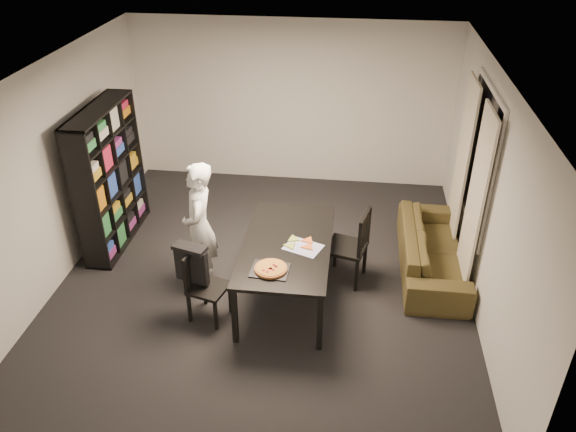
# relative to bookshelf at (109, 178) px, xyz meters

# --- Properties ---
(room) EXTENTS (5.01, 5.51, 2.61)m
(room) POSITION_rel_bookshelf_xyz_m (2.16, -0.60, 0.35)
(room) COLOR black
(room) RESTS_ON ground
(window_pane) EXTENTS (0.02, 1.40, 1.60)m
(window_pane) POSITION_rel_bookshelf_xyz_m (4.64, -0.00, 0.55)
(window_pane) COLOR black
(window_pane) RESTS_ON room
(window_frame) EXTENTS (0.03, 1.52, 1.72)m
(window_frame) POSITION_rel_bookshelf_xyz_m (4.64, -0.00, 0.55)
(window_frame) COLOR white
(window_frame) RESTS_ON room
(curtain_left) EXTENTS (0.03, 0.70, 2.25)m
(curtain_left) POSITION_rel_bookshelf_xyz_m (4.56, -0.52, 0.20)
(curtain_left) COLOR beige
(curtain_left) RESTS_ON room
(curtain_right) EXTENTS (0.03, 0.70, 2.25)m
(curtain_right) POSITION_rel_bookshelf_xyz_m (4.56, 0.52, 0.20)
(curtain_right) COLOR beige
(curtain_right) RESTS_ON room
(bookshelf) EXTENTS (0.35, 1.50, 1.90)m
(bookshelf) POSITION_rel_bookshelf_xyz_m (0.00, 0.00, 0.00)
(bookshelf) COLOR black
(bookshelf) RESTS_ON room
(dining_table) EXTENTS (1.00, 1.80, 0.75)m
(dining_table) POSITION_rel_bookshelf_xyz_m (2.47, -0.95, -0.27)
(dining_table) COLOR black
(dining_table) RESTS_ON room
(chair_left) EXTENTS (0.49, 0.49, 0.85)m
(chair_left) POSITION_rel_bookshelf_xyz_m (1.58, -1.41, -0.47)
(chair_left) COLOR black
(chair_left) RESTS_ON room
(chair_right) EXTENTS (0.55, 0.55, 0.98)m
(chair_right) POSITION_rel_bookshelf_xyz_m (3.24, -0.55, -0.39)
(chair_right) COLOR black
(chair_right) RESTS_ON room
(draped_jacket) EXTENTS (0.40, 0.26, 0.47)m
(draped_jacket) POSITION_rel_bookshelf_xyz_m (1.46, -1.38, -0.25)
(draped_jacket) COLOR black
(draped_jacket) RESTS_ON chair_left
(person) EXTENTS (0.49, 0.65, 1.61)m
(person) POSITION_rel_bookshelf_xyz_m (1.42, -0.82, -0.14)
(person) COLOR white
(person) RESTS_ON room
(baking_tray) EXTENTS (0.42, 0.34, 0.01)m
(baking_tray) POSITION_rel_bookshelf_xyz_m (2.36, -1.50, -0.19)
(baking_tray) COLOR black
(baking_tray) RESTS_ON dining_table
(pepperoni_pizza) EXTENTS (0.35, 0.35, 0.03)m
(pepperoni_pizza) POSITION_rel_bookshelf_xyz_m (2.37, -1.49, -0.17)
(pepperoni_pizza) COLOR #A76130
(pepperoni_pizza) RESTS_ON dining_table
(kitchen_towel) EXTENTS (0.48, 0.43, 0.01)m
(kitchen_towel) POSITION_rel_bookshelf_xyz_m (2.66, -1.02, -0.20)
(kitchen_towel) COLOR silver
(kitchen_towel) RESTS_ON dining_table
(pizza_slices) EXTENTS (0.39, 0.33, 0.01)m
(pizza_slices) POSITION_rel_bookshelf_xyz_m (2.62, -0.95, -0.18)
(pizza_slices) COLOR #E0C746
(pizza_slices) RESTS_ON dining_table
(sofa) EXTENTS (0.77, 1.96, 0.57)m
(sofa) POSITION_rel_bookshelf_xyz_m (4.23, -0.19, -0.66)
(sofa) COLOR #40411A
(sofa) RESTS_ON room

